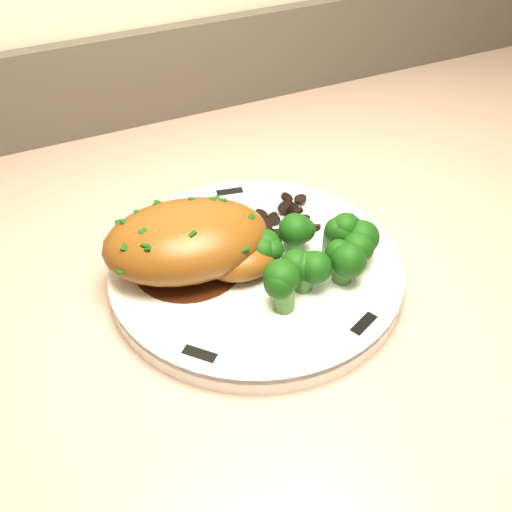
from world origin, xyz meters
name	(u,v)px	position (x,y,z in m)	size (l,w,h in m)	color
counter	(469,391)	(0.06, 1.67, 0.42)	(1.94, 0.65, 0.96)	brown
plate	(256,271)	(-0.33, 1.65, 0.85)	(0.28, 0.28, 0.02)	white
rim_accent_0	(230,192)	(-0.31, 1.77, 0.86)	(0.03, 0.01, 0.00)	black
rim_accent_1	(130,257)	(-0.44, 1.71, 0.86)	(0.03, 0.01, 0.00)	black
rim_accent_2	(200,354)	(-0.42, 1.57, 0.86)	(0.03, 0.01, 0.00)	black
rim_accent_3	(364,324)	(-0.28, 1.54, 0.86)	(0.03, 0.01, 0.00)	black
rim_accent_4	(357,222)	(-0.21, 1.66, 0.86)	(0.03, 0.01, 0.00)	black
gravy_pool	(188,264)	(-0.39, 1.67, 0.86)	(0.11, 0.11, 0.00)	#3E190B
chicken_breast	(192,242)	(-0.39, 1.67, 0.89)	(0.17, 0.13, 0.06)	brown
mushroom_pile	(275,224)	(-0.29, 1.69, 0.86)	(0.08, 0.06, 0.02)	black
broccoli_florets	(313,252)	(-0.29, 1.62, 0.88)	(0.12, 0.09, 0.04)	#3E7531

